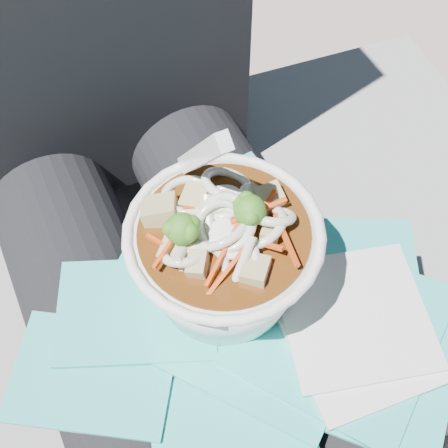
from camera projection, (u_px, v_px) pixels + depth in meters
name	position (u px, v px, depth m)	size (l,w,h in m)	color
stone_ledge	(165.00, 335.00, 0.96)	(1.00, 0.50, 0.48)	slate
lap	(198.00, 334.00, 0.63)	(0.31, 0.48, 0.14)	black
person_body	(162.00, 253.00, 0.66)	(0.34, 0.94, 1.02)	black
plastic_bag	(259.00, 317.00, 0.55)	(0.42, 0.35, 0.02)	#2AB1AD
napkins	(357.00, 329.00, 0.53)	(0.15, 0.16, 0.01)	silver
udon_bowl	(224.00, 252.00, 0.51)	(0.16, 0.16, 0.20)	white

